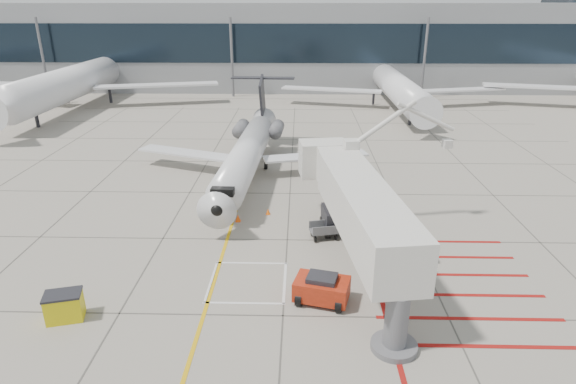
{
  "coord_description": "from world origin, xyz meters",
  "views": [
    {
      "loc": [
        0.74,
        -23.41,
        14.16
      ],
      "look_at": [
        0.0,
        6.0,
        2.5
      ],
      "focal_mm": 30.0,
      "sensor_mm": 36.0,
      "label": 1
    }
  ],
  "objects_px": {
    "regional_jet": "(242,145)",
    "spill_bin": "(64,306)",
    "jet_bridge": "(363,218)",
    "pushback_tug": "(322,288)"
  },
  "relations": [
    {
      "from": "pushback_tug",
      "to": "spill_bin",
      "type": "xyz_separation_m",
      "value": [
        -12.29,
        -1.76,
        -0.08
      ]
    },
    {
      "from": "jet_bridge",
      "to": "spill_bin",
      "type": "relative_size",
      "value": 10.81
    },
    {
      "from": "regional_jet",
      "to": "jet_bridge",
      "type": "bearing_deg",
      "value": -56.6
    },
    {
      "from": "regional_jet",
      "to": "spill_bin",
      "type": "xyz_separation_m",
      "value": [
        -6.53,
        -17.81,
        -2.84
      ]
    },
    {
      "from": "jet_bridge",
      "to": "pushback_tug",
      "type": "height_order",
      "value": "jet_bridge"
    },
    {
      "from": "regional_jet",
      "to": "jet_bridge",
      "type": "distance_m",
      "value": 15.76
    },
    {
      "from": "pushback_tug",
      "to": "jet_bridge",
      "type": "bearing_deg",
      "value": 62.48
    },
    {
      "from": "jet_bridge",
      "to": "spill_bin",
      "type": "height_order",
      "value": "jet_bridge"
    },
    {
      "from": "jet_bridge",
      "to": "regional_jet",
      "type": "bearing_deg",
      "value": 112.6
    },
    {
      "from": "regional_jet",
      "to": "pushback_tug",
      "type": "relative_size",
      "value": 10.09
    }
  ]
}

